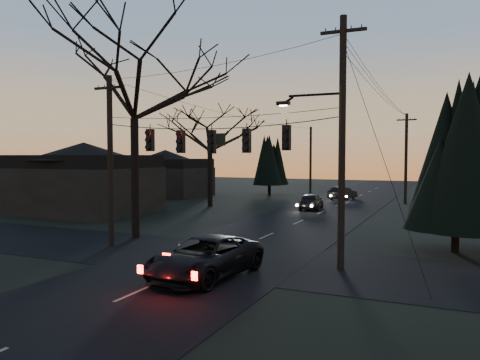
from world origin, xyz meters
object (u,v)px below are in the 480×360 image
at_px(utility_pole_left, 112,247).
at_px(sedan_oncoming_a, 311,201).
at_px(utility_pole_far_l, 310,193).
at_px(sedan_oncoming_b, 343,193).
at_px(utility_pole_far_r, 405,204).
at_px(evergreen_right, 457,156).
at_px(bare_tree_left, 134,70).
at_px(suv_near, 205,258).
at_px(utility_pole_right, 341,270).

bearing_deg(utility_pole_left, sedan_oncoming_a, 76.50).
bearing_deg(utility_pole_far_l, sedan_oncoming_b, -49.65).
bearing_deg(utility_pole_far_r, evergreen_right, -79.42).
bearing_deg(bare_tree_left, sedan_oncoming_b, 78.45).
xyz_separation_m(utility_pole_far_r, suv_near, (-4.34, -31.30, 0.75)).
relative_size(bare_tree_left, suv_near, 2.45).
xyz_separation_m(utility_pole_left, utility_pole_far_r, (11.50, 28.00, 0.00)).
height_order(utility_pole_far_l, sedan_oncoming_b, utility_pole_far_l).
height_order(bare_tree_left, evergreen_right, bare_tree_left).
xyz_separation_m(utility_pole_far_r, sedan_oncoming_b, (-6.30, 1.88, 0.65)).
xyz_separation_m(utility_pole_right, bare_tree_left, (-11.90, 2.49, 9.20)).
bearing_deg(utility_pole_left, bare_tree_left, 99.07).
bearing_deg(sedan_oncoming_a, utility_pole_far_r, -135.07).
bearing_deg(utility_pole_far_r, sedan_oncoming_a, -129.13).
xyz_separation_m(utility_pole_left, utility_pole_far_l, (0.00, 36.00, 0.00)).
distance_m(sedan_oncoming_a, sedan_oncoming_b, 10.22).
relative_size(sedan_oncoming_a, sedan_oncoming_b, 1.04).
distance_m(suv_near, sedan_oncoming_b, 33.24).
bearing_deg(suv_near, sedan_oncoming_b, 99.13).
bearing_deg(sedan_oncoming_b, utility_pole_right, 118.99).
xyz_separation_m(utility_pole_far_r, sedan_oncoming_a, (-6.78, -8.33, 0.70)).
bearing_deg(utility_pole_far_l, utility_pole_far_r, -34.82).
height_order(utility_pole_right, utility_pole_far_l, utility_pole_right).
bearing_deg(sedan_oncoming_a, evergreen_right, 122.03).
bearing_deg(evergreen_right, utility_pole_far_l, 117.30).
bearing_deg(sedan_oncoming_b, suv_near, 110.47).
distance_m(utility_pole_far_l, bare_tree_left, 34.75).
distance_m(bare_tree_left, sedan_oncoming_b, 29.23).
distance_m(utility_pole_left, evergreen_right, 17.26).
bearing_deg(utility_pole_left, suv_near, -24.77).
bearing_deg(utility_pole_far_l, utility_pole_right, -72.28).
height_order(utility_pole_right, utility_pole_far_r, utility_pole_right).
bearing_deg(utility_pole_right, suv_near, -142.71).
relative_size(suv_near, sedan_oncoming_b, 1.36).
height_order(evergreen_right, sedan_oncoming_b, evergreen_right).
bearing_deg(suv_near, utility_pole_far_l, 106.07).
distance_m(utility_pole_right, sedan_oncoming_b, 30.54).
bearing_deg(utility_pole_far_l, suv_near, -79.68).
relative_size(utility_pole_right, utility_pole_left, 1.18).
relative_size(utility_pole_left, utility_pole_far_l, 1.06).
relative_size(evergreen_right, sedan_oncoming_a, 1.93).
xyz_separation_m(bare_tree_left, sedan_oncoming_a, (5.12, 17.17, -8.50)).
bearing_deg(sedan_oncoming_a, suv_near, 90.12).
bearing_deg(utility_pole_far_l, utility_pole_left, -90.00).
height_order(utility_pole_far_r, sedan_oncoming_b, utility_pole_far_r).
xyz_separation_m(utility_pole_right, evergreen_right, (4.18, 5.63, 4.53)).
bearing_deg(suv_near, evergreen_right, 52.11).
distance_m(utility_pole_far_r, sedan_oncoming_a, 10.77).
distance_m(utility_pole_right, utility_pole_far_l, 37.79).
relative_size(utility_pole_left, bare_tree_left, 0.65).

